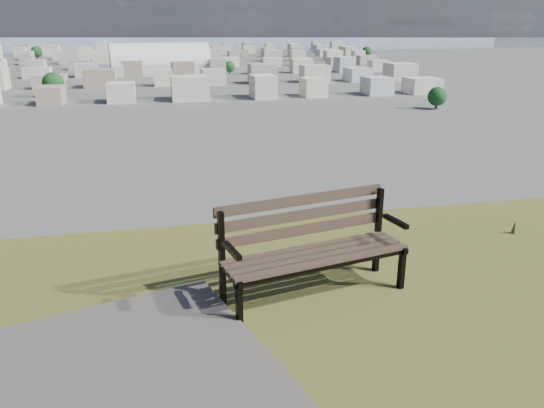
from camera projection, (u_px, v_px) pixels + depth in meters
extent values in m
cube|color=#443627|center=(326.00, 262.00, 4.98)|extent=(1.82, 0.47, 0.04)
cube|color=#443627|center=(319.00, 257.00, 5.08)|extent=(1.82, 0.47, 0.04)
cube|color=#443627|center=(313.00, 252.00, 5.19)|extent=(1.82, 0.47, 0.04)
cube|color=#443627|center=(307.00, 248.00, 5.29)|extent=(1.82, 0.47, 0.04)
cube|color=#443627|center=(304.00, 230.00, 5.31)|extent=(1.81, 0.42, 0.10)
cube|color=#443627|center=(303.00, 215.00, 5.28)|extent=(1.81, 0.42, 0.10)
cube|color=#443627|center=(302.00, 200.00, 5.26)|extent=(1.81, 0.42, 0.10)
cube|color=black|center=(239.00, 304.00, 4.69)|extent=(0.06, 0.07, 0.45)
cube|color=black|center=(222.00, 259.00, 4.99)|extent=(0.06, 0.07, 0.94)
cube|color=black|center=(231.00, 274.00, 4.80)|extent=(0.16, 0.51, 0.05)
cube|color=black|center=(232.00, 251.00, 4.67)|extent=(0.13, 0.37, 0.05)
cube|color=black|center=(402.00, 268.00, 5.37)|extent=(0.06, 0.07, 0.45)
cube|color=black|center=(378.00, 231.00, 5.67)|extent=(0.06, 0.07, 0.94)
cube|color=black|center=(391.00, 243.00, 5.49)|extent=(0.16, 0.51, 0.05)
cube|color=black|center=(396.00, 221.00, 5.36)|extent=(0.13, 0.37, 0.05)
cube|color=black|center=(326.00, 267.00, 4.98)|extent=(1.82, 0.42, 0.04)
cube|color=black|center=(307.00, 252.00, 5.32)|extent=(1.82, 0.42, 0.04)
cone|color=brown|center=(515.00, 227.00, 6.82)|extent=(0.08, 0.08, 0.18)
cube|color=#BABAB6|center=(160.00, 69.00, 294.78)|extent=(55.20, 28.02, 5.90)
cylinder|color=white|center=(160.00, 64.00, 293.83)|extent=(55.20, 28.02, 22.42)
cube|color=#A5988D|center=(56.00, 94.00, 187.83)|extent=(11.00, 11.00, 7.00)
cube|color=beige|center=(126.00, 92.00, 192.70)|extent=(11.00, 11.00, 7.00)
cube|color=#BBBBC0|center=(192.00, 90.00, 197.57)|extent=(11.00, 11.00, 7.00)
cube|color=beige|center=(256.00, 89.00, 202.43)|extent=(11.00, 11.00, 7.00)
cube|color=gray|center=(316.00, 87.00, 207.30)|extent=(11.00, 11.00, 7.00)
cube|color=beige|center=(373.00, 86.00, 212.17)|extent=(11.00, 11.00, 7.00)
cube|color=#B4ACA3|center=(428.00, 84.00, 217.04)|extent=(11.00, 11.00, 7.00)
cube|color=#BBBBC0|center=(46.00, 80.00, 231.58)|extent=(11.00, 11.00, 7.00)
cube|color=beige|center=(103.00, 79.00, 236.45)|extent=(11.00, 11.00, 7.00)
cube|color=gray|center=(158.00, 78.00, 241.32)|extent=(11.00, 11.00, 7.00)
cube|color=beige|center=(210.00, 77.00, 246.18)|extent=(11.00, 11.00, 7.00)
cube|color=#B4ACA3|center=(261.00, 76.00, 251.05)|extent=(11.00, 11.00, 7.00)
cube|color=beige|center=(310.00, 75.00, 255.92)|extent=(11.00, 11.00, 7.00)
cube|color=#A5988D|center=(356.00, 74.00, 260.79)|extent=(11.00, 11.00, 7.00)
cube|color=beige|center=(401.00, 73.00, 265.66)|extent=(11.00, 11.00, 7.00)
cube|color=beige|center=(39.00, 71.00, 275.33)|extent=(11.00, 11.00, 7.00)
cube|color=#B4ACA3|center=(87.00, 70.00, 280.20)|extent=(11.00, 11.00, 7.00)
cube|color=beige|center=(134.00, 70.00, 285.07)|extent=(11.00, 11.00, 7.00)
cube|color=#A5988D|center=(179.00, 69.00, 289.93)|extent=(11.00, 11.00, 7.00)
cube|color=beige|center=(222.00, 68.00, 294.80)|extent=(11.00, 11.00, 7.00)
cube|color=#BBBBC0|center=(264.00, 67.00, 299.67)|extent=(11.00, 11.00, 7.00)
cube|color=beige|center=(305.00, 66.00, 304.54)|extent=(11.00, 11.00, 7.00)
cube|color=gray|center=(345.00, 66.00, 309.41)|extent=(11.00, 11.00, 7.00)
cube|color=beige|center=(383.00, 65.00, 314.28)|extent=(11.00, 11.00, 7.00)
cube|color=beige|center=(33.00, 64.00, 319.08)|extent=(11.00, 11.00, 7.00)
cube|color=#BBBBC0|center=(75.00, 64.00, 323.95)|extent=(11.00, 11.00, 7.00)
cube|color=beige|center=(116.00, 63.00, 328.82)|extent=(11.00, 11.00, 7.00)
cube|color=gray|center=(155.00, 63.00, 333.68)|extent=(11.00, 11.00, 7.00)
cube|color=beige|center=(194.00, 62.00, 338.55)|extent=(11.00, 11.00, 7.00)
cube|color=#B4ACA3|center=(231.00, 61.00, 343.42)|extent=(11.00, 11.00, 7.00)
cube|color=beige|center=(267.00, 61.00, 348.29)|extent=(11.00, 11.00, 7.00)
cube|color=#A5988D|center=(302.00, 60.00, 353.16)|extent=(11.00, 11.00, 7.00)
cube|color=beige|center=(336.00, 60.00, 358.03)|extent=(11.00, 11.00, 7.00)
cube|color=#BBBBC0|center=(370.00, 59.00, 362.90)|extent=(11.00, 11.00, 7.00)
cube|color=#B4ACA3|center=(29.00, 59.00, 362.83)|extent=(11.00, 11.00, 7.00)
cube|color=beige|center=(66.00, 59.00, 367.70)|extent=(11.00, 11.00, 7.00)
cube|color=#A5988D|center=(102.00, 58.00, 372.57)|extent=(11.00, 11.00, 7.00)
cube|color=beige|center=(137.00, 58.00, 377.44)|extent=(11.00, 11.00, 7.00)
cube|color=#BBBBC0|center=(172.00, 57.00, 382.30)|extent=(11.00, 11.00, 7.00)
cube|color=beige|center=(205.00, 57.00, 387.17)|extent=(11.00, 11.00, 7.00)
cube|color=gray|center=(237.00, 57.00, 392.04)|extent=(11.00, 11.00, 7.00)
cube|color=beige|center=(269.00, 56.00, 396.91)|extent=(11.00, 11.00, 7.00)
cube|color=#B4ACA3|center=(300.00, 56.00, 401.78)|extent=(11.00, 11.00, 7.00)
cube|color=beige|center=(330.00, 55.00, 406.65)|extent=(11.00, 11.00, 7.00)
cube|color=#A5988D|center=(359.00, 55.00, 411.52)|extent=(11.00, 11.00, 7.00)
cube|color=gray|center=(26.00, 55.00, 406.58)|extent=(11.00, 11.00, 7.00)
cube|color=beige|center=(59.00, 55.00, 411.45)|extent=(11.00, 11.00, 7.00)
cube|color=#B4ACA3|center=(92.00, 55.00, 416.32)|extent=(11.00, 11.00, 7.00)
cube|color=beige|center=(123.00, 54.00, 421.19)|extent=(11.00, 11.00, 7.00)
cube|color=#A5988D|center=(154.00, 54.00, 426.05)|extent=(11.00, 11.00, 7.00)
cube|color=beige|center=(184.00, 54.00, 430.92)|extent=(11.00, 11.00, 7.00)
cube|color=#BBBBC0|center=(214.00, 53.00, 435.79)|extent=(11.00, 11.00, 7.00)
cube|color=beige|center=(242.00, 53.00, 440.66)|extent=(11.00, 11.00, 7.00)
cube|color=gray|center=(270.00, 52.00, 445.53)|extent=(11.00, 11.00, 7.00)
cube|color=beige|center=(298.00, 52.00, 450.40)|extent=(11.00, 11.00, 7.00)
cube|color=#B4ACA3|center=(325.00, 52.00, 455.27)|extent=(11.00, 11.00, 7.00)
cube|color=beige|center=(351.00, 52.00, 460.14)|extent=(11.00, 11.00, 7.00)
cube|color=beige|center=(24.00, 52.00, 450.33)|extent=(11.00, 11.00, 7.00)
cube|color=gray|center=(54.00, 52.00, 455.20)|extent=(11.00, 11.00, 7.00)
cube|color=beige|center=(83.00, 52.00, 460.07)|extent=(11.00, 11.00, 7.00)
cube|color=#B4ACA3|center=(112.00, 51.00, 464.94)|extent=(11.00, 11.00, 7.00)
cube|color=beige|center=(140.00, 51.00, 469.80)|extent=(11.00, 11.00, 7.00)
cube|color=#A5988D|center=(167.00, 51.00, 474.67)|extent=(11.00, 11.00, 7.00)
cube|color=beige|center=(194.00, 50.00, 479.54)|extent=(11.00, 11.00, 7.00)
cube|color=#BBBBC0|center=(220.00, 50.00, 484.41)|extent=(11.00, 11.00, 7.00)
cube|color=beige|center=(246.00, 50.00, 489.28)|extent=(11.00, 11.00, 7.00)
cube|color=gray|center=(272.00, 50.00, 494.15)|extent=(11.00, 11.00, 7.00)
cube|color=beige|center=(297.00, 49.00, 499.02)|extent=(11.00, 11.00, 7.00)
cube|color=#B4ACA3|center=(321.00, 49.00, 503.89)|extent=(11.00, 11.00, 7.00)
cube|color=beige|center=(345.00, 49.00, 508.76)|extent=(11.00, 11.00, 7.00)
cube|color=beige|center=(22.00, 50.00, 494.08)|extent=(11.00, 11.00, 7.00)
cube|color=gray|center=(49.00, 49.00, 498.95)|extent=(11.00, 11.00, 7.00)
cube|color=beige|center=(76.00, 49.00, 503.82)|extent=(11.00, 11.00, 7.00)
cube|color=#B4ACA3|center=(102.00, 49.00, 508.69)|extent=(11.00, 11.00, 7.00)
cube|color=beige|center=(128.00, 48.00, 513.55)|extent=(11.00, 11.00, 7.00)
cube|color=#A5988D|center=(153.00, 48.00, 518.42)|extent=(11.00, 11.00, 7.00)
cube|color=beige|center=(178.00, 48.00, 523.29)|extent=(11.00, 11.00, 7.00)
cube|color=#BBBBC0|center=(202.00, 48.00, 528.16)|extent=(11.00, 11.00, 7.00)
cube|color=beige|center=(226.00, 48.00, 533.03)|extent=(11.00, 11.00, 7.00)
cube|color=gray|center=(250.00, 47.00, 537.90)|extent=(11.00, 11.00, 7.00)
cube|color=beige|center=(273.00, 47.00, 542.77)|extent=(11.00, 11.00, 7.00)
cube|color=#B4ACA3|center=(295.00, 47.00, 547.64)|extent=(11.00, 11.00, 7.00)
cube|color=beige|center=(318.00, 47.00, 552.51)|extent=(11.00, 11.00, 7.00)
cube|color=#A5988D|center=(339.00, 46.00, 557.38)|extent=(11.00, 11.00, 7.00)
cylinder|color=#2E2217|center=(436.00, 106.00, 177.24)|extent=(0.80, 0.80, 2.10)
sphere|color=#133819|center=(437.00, 96.00, 176.22)|extent=(6.30, 6.30, 6.30)
cylinder|color=#2E2217|center=(54.00, 93.00, 206.19)|extent=(0.80, 0.80, 2.70)
sphere|color=#133819|center=(53.00, 83.00, 204.87)|extent=(8.10, 8.10, 8.10)
cylinder|color=#2E2217|center=(394.00, 72.00, 296.22)|extent=(0.80, 0.80, 1.95)
sphere|color=#133819|center=(394.00, 67.00, 295.27)|extent=(5.85, 5.85, 5.85)
cylinder|color=#2E2217|center=(237.00, 60.00, 392.82)|extent=(0.80, 0.80, 2.25)
sphere|color=#133819|center=(237.00, 55.00, 391.72)|extent=(6.75, 6.75, 6.75)
cylinder|color=#2E2217|center=(38.00, 57.00, 417.71)|extent=(0.80, 0.80, 2.85)
sphere|color=#133819|center=(37.00, 52.00, 416.32)|extent=(8.55, 8.55, 8.55)
cylinder|color=#2E2217|center=(229.00, 72.00, 296.41)|extent=(0.80, 0.80, 2.10)
sphere|color=#133819|center=(229.00, 67.00, 295.39)|extent=(6.30, 6.30, 6.30)
cylinder|color=#2E2217|center=(366.00, 56.00, 433.56)|extent=(0.80, 0.80, 2.55)
sphere|color=#133819|center=(367.00, 51.00, 432.32)|extent=(7.65, 7.65, 7.65)
cube|color=#808BA3|center=(152.00, 41.00, 842.86)|extent=(2400.00, 700.00, 0.12)
cube|color=#8E95B0|center=(212.00, 24.00, 1318.59)|extent=(700.00, 220.00, 45.00)
cube|color=#8E95B0|center=(392.00, 21.00, 1454.55)|extent=(500.00, 220.00, 60.00)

